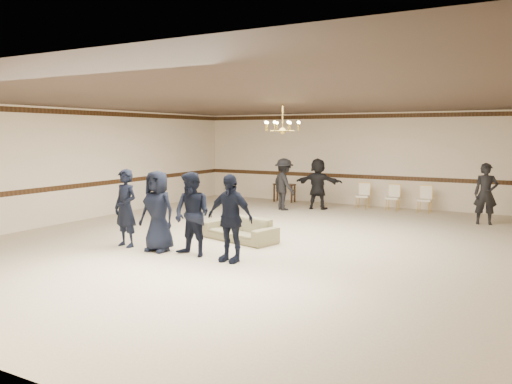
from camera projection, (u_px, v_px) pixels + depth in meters
The scene contains 16 objects.
room at pixel (263, 173), 11.57m from camera, with size 12.01×14.01×3.21m.
chair_rail at pixel (358, 177), 17.69m from camera, with size 12.00×0.02×0.14m, color #3A2211.
crown_molding at pixel (360, 116), 17.45m from camera, with size 12.00×0.02×0.14m, color #3A2211.
chandelier at pixel (283, 117), 12.29m from camera, with size 0.94×0.94×0.89m, color gold, non-canonical shape.
boy_a at pixel (126, 208), 11.16m from camera, with size 0.63×0.41×1.71m, color black.
boy_b at pixel (158, 211), 10.72m from camera, with size 0.84×0.55×1.71m, color black.
boy_c at pixel (192, 214), 10.28m from camera, with size 0.83×0.65×1.71m, color black.
boy_d at pixel (230, 218), 9.85m from camera, with size 1.00×0.42×1.71m, color black.
settee at pixel (240, 229), 11.84m from camera, with size 1.87×0.73×0.55m, color #796F51.
adult_left at pixel (284, 184), 16.56m from camera, with size 1.09×0.63×1.69m, color black.
adult_mid at pixel (318, 184), 16.73m from camera, with size 1.56×0.50×1.69m, color black.
adult_right at pixel (486, 194), 13.91m from camera, with size 0.62×0.40×1.69m, color black.
banquet_chair_left at pixel (363, 196), 16.93m from camera, with size 0.41×0.41×0.84m, color #F6EACF, non-canonical shape.
banquet_chair_mid at pixel (393, 198), 16.45m from camera, with size 0.41×0.41×0.84m, color #F6EACF, non-canonical shape.
banquet_chair_right at pixel (425, 200), 15.96m from camera, with size 0.41×0.41×0.84m, color #F6EACF, non-canonical shape.
console_table at pixel (284, 193), 18.57m from camera, with size 0.80×0.34×0.67m, color black.
Camera 1 is at (5.50, -10.15, 2.48)m, focal length 35.70 mm.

